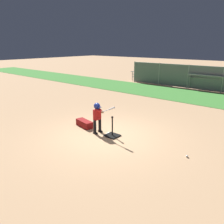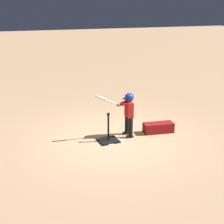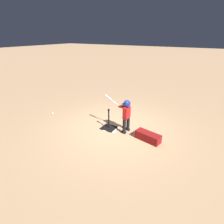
# 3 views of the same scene
# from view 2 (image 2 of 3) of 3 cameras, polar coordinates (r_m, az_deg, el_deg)

# --- Properties ---
(ground_plane) EXTENTS (90.00, 90.00, 0.00)m
(ground_plane) POSITION_cam_2_polar(r_m,az_deg,el_deg) (8.38, 0.37, -4.85)
(ground_plane) COLOR tan
(home_plate) EXTENTS (0.50, 0.50, 0.02)m
(home_plate) POSITION_cam_2_polar(r_m,az_deg,el_deg) (8.23, -0.09, -5.21)
(home_plate) COLOR white
(home_plate) RESTS_ON ground_plane
(batting_tee) EXTENTS (0.51, 0.46, 0.78)m
(batting_tee) POSITION_cam_2_polar(r_m,az_deg,el_deg) (8.17, -0.66, -4.79)
(batting_tee) COLOR black
(batting_tee) RESTS_ON ground_plane
(batter_child) EXTENTS (1.04, 0.38, 1.24)m
(batter_child) POSITION_cam_2_polar(r_m,az_deg,el_deg) (8.29, 2.91, 0.55)
(batter_child) COLOR black
(batter_child) RESTS_ON ground_plane
(equipment_bag) EXTENTS (0.89, 0.48, 0.28)m
(equipment_bag) POSITION_cam_2_polar(r_m,az_deg,el_deg) (8.82, 8.48, -2.85)
(equipment_bag) COLOR maroon
(equipment_bag) RESTS_ON ground_plane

